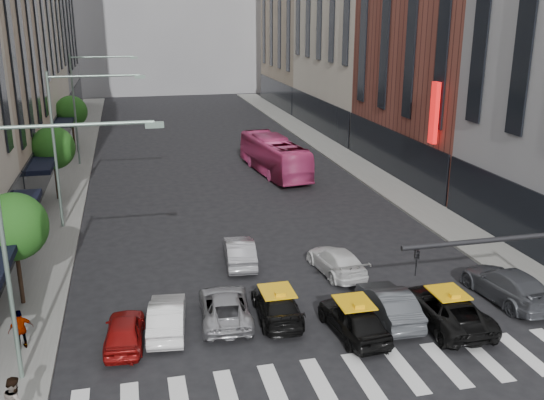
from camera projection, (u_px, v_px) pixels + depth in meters
sidewalk_left at (68, 184)px, 45.02m from camera, size 3.00×96.00×0.15m
sidewalk_right at (358, 166)px, 50.14m from camera, size 3.00×96.00×0.15m
building_right_b at (450, 2)px, 44.76m from camera, size 8.00×18.00×26.00m
tree_near at (13, 227)px, 25.31m from camera, size 2.88×2.88×4.95m
tree_mid at (53, 148)px, 40.18m from camera, size 2.88×2.88×4.95m
tree_far at (71, 112)px, 55.05m from camera, size 2.88×2.88×4.95m
streetlamp_near at (32, 218)px, 19.46m from camera, size 5.38×0.25×9.00m
streetlamp_mid at (70, 129)px, 34.33m from camera, size 5.38×0.25×9.00m
streetlamp_far at (86, 94)px, 49.20m from camera, size 5.38×0.25×9.00m
liberty_sign at (434, 113)px, 39.34m from camera, size 0.30×0.70×4.00m
car_red at (124, 331)px, 23.08m from camera, size 1.72×3.67×1.22m
car_white_front at (167, 316)px, 24.08m from camera, size 1.81×4.09×1.31m
car_silver at (225, 306)px, 25.00m from camera, size 2.34×4.53×1.22m
taxi_left at (277, 305)px, 25.12m from camera, size 1.96×4.32×1.23m
taxi_center at (353, 319)px, 23.81m from camera, size 2.02×4.22×1.39m
car_grey_mid at (389, 304)px, 25.04m from camera, size 1.59×4.29×1.40m
taxi_right at (447, 308)px, 24.66m from camera, size 2.40×5.00×1.38m
car_grey_curb at (507, 285)px, 26.75m from camera, size 2.41×5.12×1.44m
car_row2_left at (240, 252)px, 30.61m from camera, size 1.79×4.20×1.35m
car_row2_right at (336, 261)px, 29.57m from camera, size 2.20×4.47×1.25m
bus at (274, 156)px, 47.71m from camera, size 3.60×10.61×2.90m
pedestrian_far at (21, 329)px, 22.56m from camera, size 0.99×0.70×1.56m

